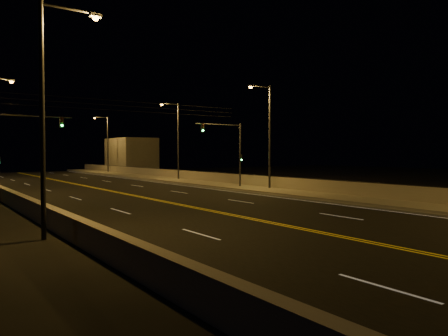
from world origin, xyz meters
TOP-DOWN VIEW (x-y plane):
  - road at (0.00, 20.00)m, footprint 18.00×120.00m
  - sidewalk at (10.80, 20.00)m, footprint 3.60×120.00m
  - curb at (8.93, 20.00)m, footprint 0.14×120.00m
  - parapet_wall at (12.45, 20.00)m, footprint 0.30×120.00m
  - jersey_barrier at (-9.28, 20.00)m, footprint 0.45×120.00m
  - distant_building_right at (16.50, 67.19)m, footprint 6.00×10.00m
  - parapet_rail at (12.45, 20.00)m, footprint 0.06×120.00m
  - lane_markings at (0.00, 19.93)m, footprint 17.32×116.00m
  - streetlight_1 at (11.53, 24.76)m, footprint 2.55×0.28m
  - streetlight_2 at (11.53, 41.69)m, footprint 2.55×0.28m
  - streetlight_3 at (11.53, 65.83)m, footprint 2.55×0.28m
  - streetlight_4 at (-9.93, 13.25)m, footprint 2.55×0.28m
  - traffic_signal_right at (10.02, 28.13)m, footprint 5.11×0.31m
  - traffic_signal_left at (-8.82, 28.13)m, footprint 5.11×0.31m
  - overhead_wires at (0.00, 29.50)m, footprint 22.00×0.03m

SIDE VIEW (x-z plane):
  - road at x=0.00m, z-range 0.00..0.02m
  - lane_markings at x=0.00m, z-range 0.02..0.02m
  - curb at x=8.93m, z-range 0.00..0.15m
  - sidewalk at x=10.80m, z-range 0.00..0.30m
  - jersey_barrier at x=-9.28m, z-range 0.00..0.98m
  - parapet_wall at x=12.45m, z-range 0.30..1.30m
  - parapet_rail at x=12.45m, z-range 1.30..1.36m
  - distant_building_right at x=16.50m, z-range 0.00..6.04m
  - traffic_signal_right at x=10.02m, z-range 0.82..7.12m
  - traffic_signal_left at x=-8.82m, z-range 0.82..7.12m
  - streetlight_1 at x=11.53m, z-range 0.72..10.26m
  - streetlight_2 at x=11.53m, z-range 0.72..10.26m
  - streetlight_3 at x=11.53m, z-range 0.72..10.26m
  - streetlight_4 at x=-9.93m, z-range 0.72..10.26m
  - overhead_wires at x=0.00m, z-range 6.98..7.81m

